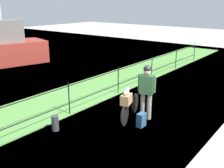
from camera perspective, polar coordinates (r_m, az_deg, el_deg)
ground_plane at (r=8.30m, az=7.38°, el=-7.21°), size 60.00×60.00×0.00m
grass_strip at (r=10.13m, az=-8.07°, el=-2.54°), size 27.00×2.40×0.03m
iron_fence at (r=9.20m, az=-3.45°, el=-0.46°), size 18.04×0.04×1.05m
bicycle_main at (r=8.06m, az=3.90°, el=-5.31°), size 1.60×0.53×0.62m
wooden_crate at (r=7.56m, az=3.11°, el=-3.31°), size 0.45×0.35×0.29m
terrier_dog at (r=7.51m, az=3.19°, el=-1.67°), size 0.32×0.22×0.18m
cyclist_person at (r=7.87m, az=7.50°, el=-0.75°), size 0.37×0.52×1.68m
backpack_on_paving at (r=7.65m, az=6.36°, el=-7.72°), size 0.28×0.19×0.40m
mooring_bollard at (r=7.54m, az=-12.20°, el=-8.28°), size 0.20×0.20×0.43m
moored_boat_near at (r=16.31m, az=-22.23°, el=7.18°), size 4.83×3.13×4.09m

